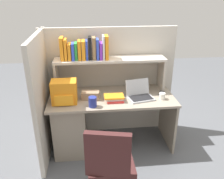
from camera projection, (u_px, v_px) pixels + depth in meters
name	position (u px, v px, depth m)	size (l,w,h in m)	color
ground_plane	(112.00, 143.00, 3.33)	(8.00, 8.00, 0.00)	#595B60
desk	(83.00, 120.00, 3.13)	(1.60, 0.70, 0.73)	gray
cubicle_partition_rear	(109.00, 82.00, 3.37)	(1.84, 0.05, 1.55)	#BCB5A8
cubicle_partition_left	(43.00, 98.00, 2.90)	(0.05, 1.06, 1.55)	#BCB5A8
overhead_hutch	(110.00, 66.00, 3.08)	(1.44, 0.28, 0.45)	#B3A99C
reference_books_on_shelf	(85.00, 49.00, 2.96)	(0.60, 0.19, 0.29)	orange
laptop	(140.00, 94.00, 2.99)	(0.36, 0.32, 0.22)	#B7BABF
backpack	(64.00, 92.00, 2.83)	(0.30, 0.22, 0.28)	orange
computer_mouse	(161.00, 93.00, 3.09)	(0.06, 0.10, 0.03)	#262628
paper_cup	(162.00, 96.00, 2.96)	(0.08, 0.08, 0.08)	white
tissue_box	(90.00, 95.00, 2.96)	(0.22, 0.12, 0.10)	#9E7F60
snack_canister	(93.00, 102.00, 2.76)	(0.10, 0.10, 0.12)	navy
desk_book_stack	(115.00, 98.00, 2.92)	(0.24, 0.18, 0.07)	red
office_chair	(110.00, 171.00, 2.28)	(0.52, 0.53, 0.93)	black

